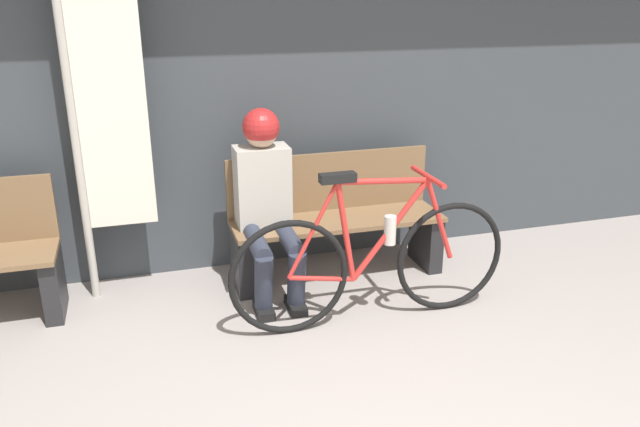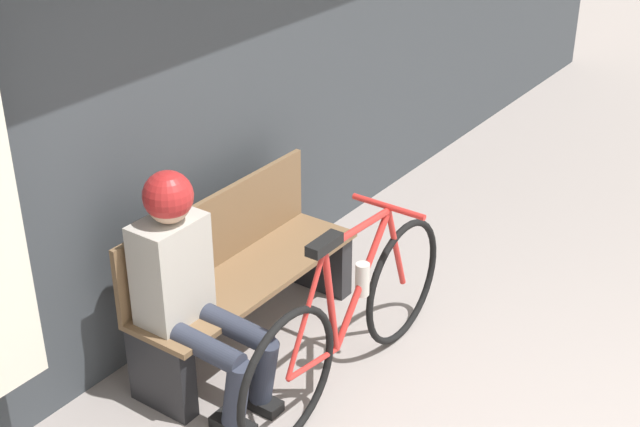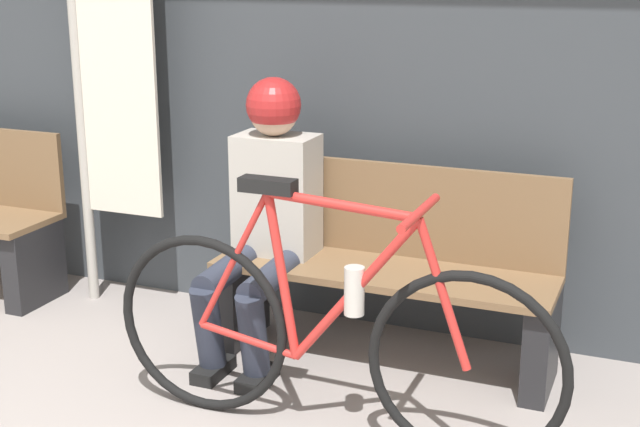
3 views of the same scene
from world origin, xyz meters
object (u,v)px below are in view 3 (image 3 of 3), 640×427
Objects in this scene: park_bench_near at (387,276)px; banner_pole at (106,65)px; person_seated at (267,202)px; bicycle at (327,335)px.

banner_pole is at bearing 175.48° from park_bench_near.
person_seated is 1.07m from banner_pole.
park_bench_near is 0.59m from person_seated.
banner_pole is (-1.42, 0.80, 0.78)m from bicycle.
person_seated is (-0.50, 0.57, 0.28)m from bicycle.
park_bench_near is 0.70× the size of banner_pole.
park_bench_near is at bearing -4.52° from banner_pole.
bicycle is 0.81m from person_seated.
person_seated is at bearing -167.13° from park_bench_near.
park_bench_near is at bearing 90.38° from bicycle.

